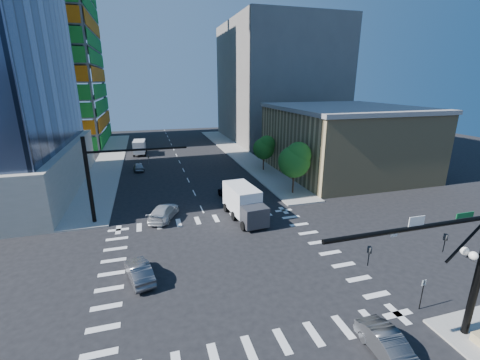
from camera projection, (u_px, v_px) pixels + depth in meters
name	position (u px, v px, depth m)	size (l,w,h in m)	color
ground	(227.00, 263.00, 26.36)	(160.00, 160.00, 0.00)	black
road_markings	(227.00, 263.00, 26.36)	(20.00, 20.00, 0.01)	silver
sidewalk_ne	(238.00, 153.00, 66.39)	(5.00, 60.00, 0.15)	gray
sidewalk_nw	(109.00, 161.00, 59.65)	(5.00, 60.00, 0.15)	gray
construction_building	(31.00, 31.00, 68.52)	(25.16, 34.50, 70.60)	gray
commercial_building	(343.00, 139.00, 51.71)	(20.50, 22.50, 10.60)	tan
bg_building_ne	(277.00, 83.00, 79.95)	(24.00, 30.00, 28.00)	#68625E
signal_mast_se	(470.00, 262.00, 17.20)	(10.51, 2.48, 9.00)	black
signal_mast_nw	(104.00, 172.00, 32.60)	(10.20, 0.40, 9.00)	black
tree_south	(296.00, 159.00, 41.14)	(4.16, 4.16, 6.82)	#382316
tree_north	(265.00, 147.00, 52.43)	(3.54, 3.52, 5.78)	#382316
no_parking_sign	(423.00, 291.00, 20.59)	(0.30, 0.06, 2.20)	black
car_nb_right	(389.00, 347.00, 17.08)	(1.49, 4.27, 1.41)	#4C4D51
car_nb_far	(233.00, 194.00, 40.49)	(2.24, 4.87, 1.35)	black
car_sb_near	(164.00, 212.00, 34.65)	(2.16, 5.31, 1.54)	silver
car_sb_mid	(139.00, 167.00, 53.50)	(1.59, 3.96, 1.35)	#94979B
car_sb_cross	(139.00, 271.00, 23.93)	(1.49, 4.26, 1.40)	#55565B
box_truck_near	(245.00, 206.00, 34.26)	(3.38, 6.76, 3.43)	black
box_truck_far	(140.00, 148.00, 65.42)	(2.72, 5.75, 2.95)	black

